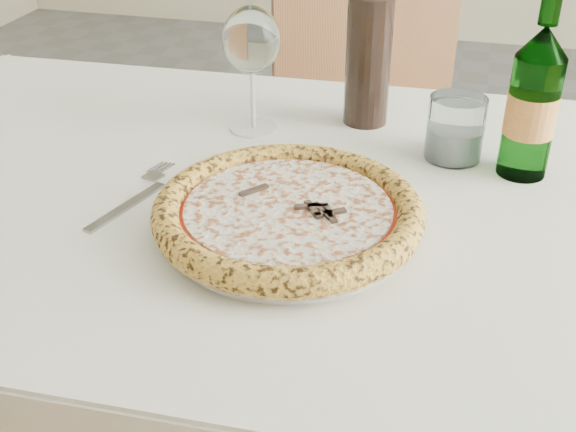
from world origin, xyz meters
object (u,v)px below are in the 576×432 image
plate (288,224)px  wine_bottle (369,47)px  beer_bottle (533,103)px  wine_glass (251,43)px  dining_table (306,249)px  tumbler (455,132)px  chair_far (375,112)px  pizza (288,211)px

plate → wine_bottle: 0.37m
beer_bottle → wine_bottle: wine_bottle is taller
wine_glass → beer_bottle: beer_bottle is taller
dining_table → tumbler: tumbler is taller
dining_table → tumbler: bearing=40.3°
dining_table → beer_bottle: 0.36m
chair_far → beer_bottle: beer_bottle is taller
chair_far → tumbler: (0.20, -0.67, 0.26)m
tumbler → wine_bottle: size_ratio=0.32×
beer_bottle → tumbler: bearing=164.6°
pizza → beer_bottle: 0.36m
beer_bottle → chair_far: bearing=112.9°
pizza → tumbler: bearing=54.6°
plate → wine_bottle: wine_bottle is taller
plate → pizza: pizza is taller
pizza → chair_far: bearing=91.2°
pizza → beer_bottle: size_ratio=1.25×
plate → tumbler: bearing=54.6°
plate → pizza: bearing=-120.0°
plate → tumbler: tumbler is taller
chair_far → beer_bottle: 0.82m
dining_table → tumbler: 0.27m
plate → wine_glass: 0.33m
wine_glass → pizza: bearing=-65.2°
chair_far → beer_bottle: (0.29, -0.70, 0.33)m
wine_bottle → dining_table: bearing=-98.4°
dining_table → pizza: bearing=-90.0°
wine_glass → tumbler: size_ratio=2.11×
dining_table → beer_bottle: beer_bottle is taller
chair_far → beer_bottle: size_ratio=3.59×
dining_table → plate: bearing=-90.0°
pizza → tumbler: tumbler is taller
tumbler → beer_bottle: bearing=-15.4°
chair_far → pizza: (0.02, -0.92, 0.25)m
wine_bottle → pizza: bearing=-96.0°
chair_far → beer_bottle: bearing=-67.1°
chair_far → tumbler: 0.75m
tumbler → beer_bottle: 0.12m
plate → wine_glass: (-0.13, 0.27, 0.13)m
beer_bottle → wine_bottle: size_ratio=0.91×
chair_far → wine_bottle: (0.06, -0.57, 0.34)m
chair_far → plate: (0.02, -0.92, 0.23)m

